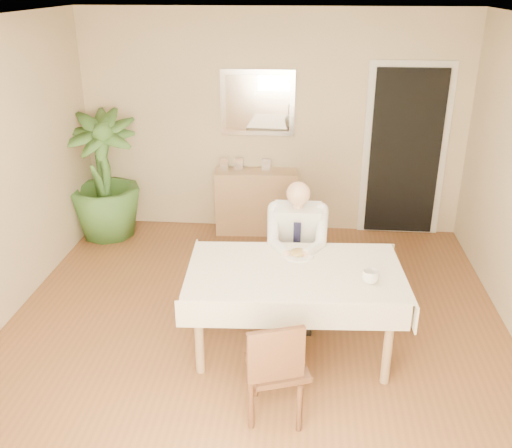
# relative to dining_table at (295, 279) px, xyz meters

# --- Properties ---
(room) EXTENTS (5.00, 5.02, 2.60)m
(room) POSITION_rel_dining_table_xyz_m (-0.35, 0.07, 0.63)
(room) COLOR brown
(room) RESTS_ON ground
(window) EXTENTS (1.34, 0.04, 1.44)m
(window) POSITION_rel_dining_table_xyz_m (-0.35, -2.40, 0.78)
(window) COLOR white
(window) RESTS_ON room
(doorway) EXTENTS (0.96, 0.07, 2.10)m
(doorway) POSITION_rel_dining_table_xyz_m (1.20, 2.54, 0.33)
(doorway) COLOR white
(doorway) RESTS_ON ground
(mirror) EXTENTS (0.86, 0.04, 0.76)m
(mirror) POSITION_rel_dining_table_xyz_m (-0.52, 2.54, 0.88)
(mirror) COLOR silver
(mirror) RESTS_ON room
(dining_table) EXTENTS (1.77, 1.12, 0.75)m
(dining_table) POSITION_rel_dining_table_xyz_m (0.00, 0.00, 0.00)
(dining_table) COLOR #997653
(dining_table) RESTS_ON ground
(chair_far) EXTENTS (0.46, 0.46, 0.91)m
(chair_far) POSITION_rel_dining_table_xyz_m (-0.00, 0.88, -0.15)
(chair_far) COLOR #3F2314
(chair_far) RESTS_ON ground
(chair_near) EXTENTS (0.49, 0.50, 0.82)m
(chair_near) POSITION_rel_dining_table_xyz_m (-0.09, -0.85, -0.21)
(chair_near) COLOR #3F2314
(chair_near) RESTS_ON ground
(seated_man) EXTENTS (0.48, 0.72, 1.24)m
(seated_man) POSITION_rel_dining_table_xyz_m (-0.00, 0.59, 0.02)
(seated_man) COLOR silver
(seated_man) RESTS_ON ground
(plate) EXTENTS (0.26, 0.26, 0.02)m
(plate) POSITION_rel_dining_table_xyz_m (0.02, 0.25, 0.09)
(plate) COLOR white
(plate) RESTS_ON dining_table
(food) EXTENTS (0.14, 0.14, 0.06)m
(food) POSITION_rel_dining_table_xyz_m (0.02, 0.25, 0.11)
(food) COLOR olive
(food) RESTS_ON dining_table
(knife) EXTENTS (0.01, 0.13, 0.01)m
(knife) POSITION_rel_dining_table_xyz_m (0.06, 0.19, 0.11)
(knife) COLOR silver
(knife) RESTS_ON dining_table
(fork) EXTENTS (0.01, 0.13, 0.01)m
(fork) POSITION_rel_dining_table_xyz_m (-0.02, 0.19, 0.11)
(fork) COLOR silver
(fork) RESTS_ON dining_table
(coffee_mug) EXTENTS (0.15, 0.15, 0.10)m
(coffee_mug) POSITION_rel_dining_table_xyz_m (0.57, -0.16, 0.14)
(coffee_mug) COLOR white
(coffee_mug) RESTS_ON dining_table
(sideboard) EXTENTS (0.99, 0.39, 0.77)m
(sideboard) POSITION_rel_dining_table_xyz_m (-0.52, 2.39, -0.28)
(sideboard) COLOR #997653
(sideboard) RESTS_ON ground
(photo_frame_left) EXTENTS (0.10, 0.02, 0.14)m
(photo_frame_left) POSITION_rel_dining_table_xyz_m (-0.91, 2.42, 0.18)
(photo_frame_left) COLOR silver
(photo_frame_left) RESTS_ON sideboard
(photo_frame_center) EXTENTS (0.10, 0.02, 0.14)m
(photo_frame_center) POSITION_rel_dining_table_xyz_m (-0.74, 2.45, 0.18)
(photo_frame_center) COLOR silver
(photo_frame_center) RESTS_ON sideboard
(photo_frame_right) EXTENTS (0.10, 0.02, 0.14)m
(photo_frame_right) POSITION_rel_dining_table_xyz_m (-0.41, 2.45, 0.18)
(photo_frame_right) COLOR silver
(photo_frame_right) RESTS_ON sideboard
(potted_palm) EXTENTS (0.95, 0.95, 1.50)m
(potted_palm) POSITION_rel_dining_table_xyz_m (-2.30, 2.13, 0.08)
(potted_palm) COLOR #315722
(potted_palm) RESTS_ON ground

